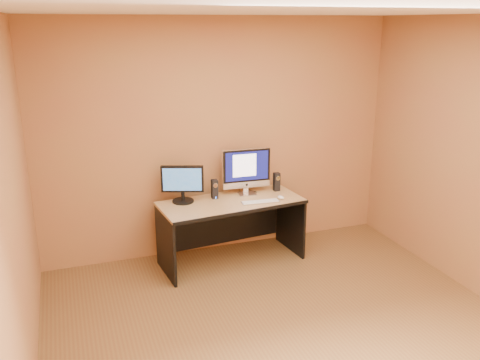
# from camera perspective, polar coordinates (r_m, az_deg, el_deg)

# --- Properties ---
(floor) EXTENTS (4.00, 4.00, 0.00)m
(floor) POSITION_cam_1_polar(r_m,az_deg,el_deg) (4.44, 6.08, -17.50)
(floor) COLOR brown
(floor) RESTS_ON ground
(walls) EXTENTS (4.00, 4.00, 2.60)m
(walls) POSITION_cam_1_polar(r_m,az_deg,el_deg) (3.85, 6.69, -1.40)
(walls) COLOR olive
(walls) RESTS_ON ground
(ceiling) EXTENTS (4.00, 4.00, 0.00)m
(ceiling) POSITION_cam_1_polar(r_m,az_deg,el_deg) (3.65, 7.43, 18.32)
(ceiling) COLOR white
(ceiling) RESTS_ON walls
(desk) EXTENTS (1.58, 0.81, 0.70)m
(desk) POSITION_cam_1_polar(r_m,az_deg,el_deg) (5.54, -0.97, -5.81)
(desk) COLOR tan
(desk) RESTS_ON ground
(imac) EXTENTS (0.55, 0.23, 0.52)m
(imac) POSITION_cam_1_polar(r_m,az_deg,el_deg) (5.56, 0.80, 0.95)
(imac) COLOR silver
(imac) RESTS_ON desk
(second_monitor) EXTENTS (0.50, 0.36, 0.40)m
(second_monitor) POSITION_cam_1_polar(r_m,az_deg,el_deg) (5.37, -6.47, -0.45)
(second_monitor) COLOR black
(second_monitor) RESTS_ON desk
(speaker_left) EXTENTS (0.06, 0.07, 0.21)m
(speaker_left) POSITION_cam_1_polar(r_m,az_deg,el_deg) (5.48, -2.87, -1.03)
(speaker_left) COLOR black
(speaker_left) RESTS_ON desk
(speaker_right) EXTENTS (0.07, 0.07, 0.21)m
(speaker_right) POSITION_cam_1_polar(r_m,az_deg,el_deg) (5.74, 4.13, -0.20)
(speaker_right) COLOR black
(speaker_right) RESTS_ON desk
(keyboard) EXTENTS (0.42, 0.14, 0.02)m
(keyboard) POSITION_cam_1_polar(r_m,az_deg,el_deg) (5.38, 2.32, -2.46)
(keyboard) COLOR silver
(keyboard) RESTS_ON desk
(mouse) EXTENTS (0.07, 0.10, 0.03)m
(mouse) POSITION_cam_1_polar(r_m,az_deg,el_deg) (5.50, 4.60, -1.94)
(mouse) COLOR white
(mouse) RESTS_ON desk
(cable_a) EXTENTS (0.09, 0.19, 0.01)m
(cable_a) POSITION_cam_1_polar(r_m,az_deg,el_deg) (5.76, 1.16, -1.15)
(cable_a) COLOR black
(cable_a) RESTS_ON desk
(cable_b) EXTENTS (0.05, 0.17, 0.01)m
(cable_b) POSITION_cam_1_polar(r_m,az_deg,el_deg) (5.73, -0.00, -1.25)
(cable_b) COLOR black
(cable_b) RESTS_ON desk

